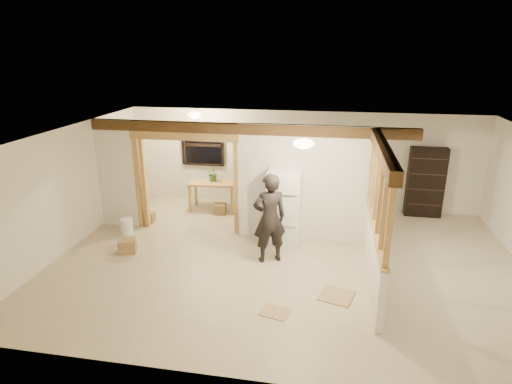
% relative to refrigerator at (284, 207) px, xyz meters
% --- Properties ---
extents(floor, '(9.00, 6.50, 0.01)m').
position_rel_refrigerator_xyz_m(floor, '(0.14, -0.81, -0.83)').
color(floor, '#C2B090').
rests_on(floor, ground).
extents(ceiling, '(9.00, 6.50, 0.01)m').
position_rel_refrigerator_xyz_m(ceiling, '(0.14, -0.81, 1.68)').
color(ceiling, white).
extents(wall_back, '(9.00, 0.01, 2.50)m').
position_rel_refrigerator_xyz_m(wall_back, '(0.14, 2.44, 0.43)').
color(wall_back, silver).
rests_on(wall_back, floor).
extents(wall_front, '(9.00, 0.01, 2.50)m').
position_rel_refrigerator_xyz_m(wall_front, '(0.14, -4.06, 0.43)').
color(wall_front, silver).
rests_on(wall_front, floor).
extents(wall_left, '(0.01, 6.50, 2.50)m').
position_rel_refrigerator_xyz_m(wall_left, '(-4.36, -0.81, 0.43)').
color(wall_left, silver).
rests_on(wall_left, floor).
extents(partition_left_stub, '(0.90, 0.12, 2.50)m').
position_rel_refrigerator_xyz_m(partition_left_stub, '(-3.91, 0.39, 0.43)').
color(partition_left_stub, silver).
rests_on(partition_left_stub, floor).
extents(partition_center, '(2.80, 0.12, 2.50)m').
position_rel_refrigerator_xyz_m(partition_center, '(0.34, 0.39, 0.43)').
color(partition_center, silver).
rests_on(partition_center, floor).
extents(doorway_frame, '(2.46, 0.14, 2.20)m').
position_rel_refrigerator_xyz_m(doorway_frame, '(-2.26, 0.39, 0.28)').
color(doorway_frame, tan).
rests_on(doorway_frame, floor).
extents(header_beam_back, '(7.00, 0.18, 0.22)m').
position_rel_refrigerator_xyz_m(header_beam_back, '(-0.86, 0.39, 1.56)').
color(header_beam_back, '#4D331A').
rests_on(header_beam_back, ceiling).
extents(header_beam_right, '(0.18, 3.30, 0.22)m').
position_rel_refrigerator_xyz_m(header_beam_right, '(1.74, -1.21, 1.56)').
color(header_beam_right, '#4D331A').
rests_on(header_beam_right, ceiling).
extents(pony_wall, '(0.12, 3.20, 1.00)m').
position_rel_refrigerator_xyz_m(pony_wall, '(1.74, -1.21, -0.32)').
color(pony_wall, silver).
rests_on(pony_wall, floor).
extents(stud_partition, '(0.14, 3.20, 1.32)m').
position_rel_refrigerator_xyz_m(stud_partition, '(1.74, -1.21, 0.84)').
color(stud_partition, tan).
rests_on(stud_partition, pony_wall).
extents(window_back, '(1.12, 0.10, 1.10)m').
position_rel_refrigerator_xyz_m(window_back, '(-2.46, 2.36, 0.73)').
color(window_back, black).
rests_on(window_back, wall_back).
extents(ceiling_dome_main, '(0.36, 0.36, 0.16)m').
position_rel_refrigerator_xyz_m(ceiling_dome_main, '(0.44, -1.31, 1.66)').
color(ceiling_dome_main, '#FFEABF').
rests_on(ceiling_dome_main, ceiling).
extents(ceiling_dome_util, '(0.32, 0.32, 0.14)m').
position_rel_refrigerator_xyz_m(ceiling_dome_util, '(-2.36, 1.49, 1.66)').
color(ceiling_dome_util, '#FFEABF').
rests_on(ceiling_dome_util, ceiling).
extents(hanging_bulb, '(0.07, 0.07, 0.07)m').
position_rel_refrigerator_xyz_m(hanging_bulb, '(-1.86, 0.79, 1.36)').
color(hanging_bulb, '#FFD88C').
rests_on(hanging_bulb, ceiling).
extents(refrigerator, '(0.68, 0.66, 1.65)m').
position_rel_refrigerator_xyz_m(refrigerator, '(0.00, 0.00, 0.00)').
color(refrigerator, silver).
rests_on(refrigerator, floor).
extents(woman, '(0.77, 0.66, 1.79)m').
position_rel_refrigerator_xyz_m(woman, '(-0.19, -0.82, 0.07)').
color(woman, black).
rests_on(woman, floor).
extents(work_table, '(1.24, 0.69, 0.75)m').
position_rel_refrigerator_xyz_m(work_table, '(-2.02, 1.70, -0.45)').
color(work_table, tan).
rests_on(work_table, floor).
extents(potted_plant, '(0.37, 0.33, 0.37)m').
position_rel_refrigerator_xyz_m(potted_plant, '(-2.03, 1.78, 0.11)').
color(potted_plant, '#2D5622').
rests_on(potted_plant, work_table).
extents(shop_vac, '(0.51, 0.51, 0.61)m').
position_rel_refrigerator_xyz_m(shop_vac, '(-4.06, 1.64, -0.52)').
color(shop_vac, '#A30D14').
rests_on(shop_vac, floor).
extents(bookshelf, '(0.87, 0.29, 1.74)m').
position_rel_refrigerator_xyz_m(bookshelf, '(3.22, 2.22, 0.05)').
color(bookshelf, black).
rests_on(bookshelf, floor).
extents(bucket, '(0.35, 0.35, 0.35)m').
position_rel_refrigerator_xyz_m(bucket, '(-3.56, -0.10, -0.65)').
color(bucket, silver).
rests_on(bucket, floor).
extents(box_util_a, '(0.33, 0.29, 0.26)m').
position_rel_refrigerator_xyz_m(box_util_a, '(-1.79, 1.44, -0.69)').
color(box_util_a, olive).
rests_on(box_util_a, floor).
extents(box_util_b, '(0.27, 0.27, 0.24)m').
position_rel_refrigerator_xyz_m(box_util_b, '(-3.34, 0.62, -0.70)').
color(box_util_b, olive).
rests_on(box_util_b, floor).
extents(box_front, '(0.42, 0.38, 0.28)m').
position_rel_refrigerator_xyz_m(box_front, '(-3.10, -0.99, -0.68)').
color(box_front, olive).
rests_on(box_front, floor).
extents(floor_panel_near, '(0.66, 0.66, 0.02)m').
position_rel_refrigerator_xyz_m(floor_panel_near, '(1.12, -1.91, -0.81)').
color(floor_panel_near, tan).
rests_on(floor_panel_near, floor).
extents(floor_panel_far, '(0.52, 0.45, 0.01)m').
position_rel_refrigerator_xyz_m(floor_panel_far, '(0.16, -2.55, -0.82)').
color(floor_panel_far, tan).
rests_on(floor_panel_far, floor).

